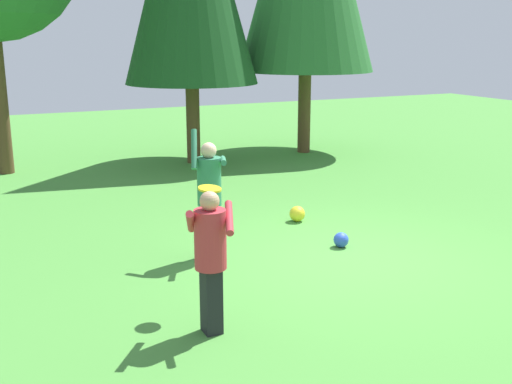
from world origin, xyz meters
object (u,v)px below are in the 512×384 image
object	(u,v)px
person_catcher	(210,251)
ball_yellow	(297,214)
frisbee	(210,189)
ball_blue	(341,240)
person_thrower	(209,190)

from	to	relation	value
person_catcher	ball_yellow	world-z (taller)	person_catcher
frisbee	ball_blue	distance (m)	3.07
person_catcher	ball_blue	world-z (taller)	person_catcher
person_catcher	ball_yellow	distance (m)	4.39
person_thrower	ball_blue	bearing A→B (deg)	98.81
ball_blue	frisbee	bearing A→B (deg)	-156.32
person_thrower	frisbee	world-z (taller)	person_thrower
person_catcher	ball_yellow	xyz separation A→B (m)	(2.85, 3.24, -0.79)
ball_yellow	person_catcher	bearing A→B (deg)	-131.37
person_catcher	frisbee	size ratio (longest dim) A/B	4.24
frisbee	ball_yellow	world-z (taller)	frisbee
person_thrower	ball_yellow	size ratio (longest dim) A/B	6.86
person_thrower	ball_yellow	world-z (taller)	person_thrower
ball_blue	ball_yellow	size ratio (longest dim) A/B	0.85
person_catcher	ball_blue	distance (m)	3.41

